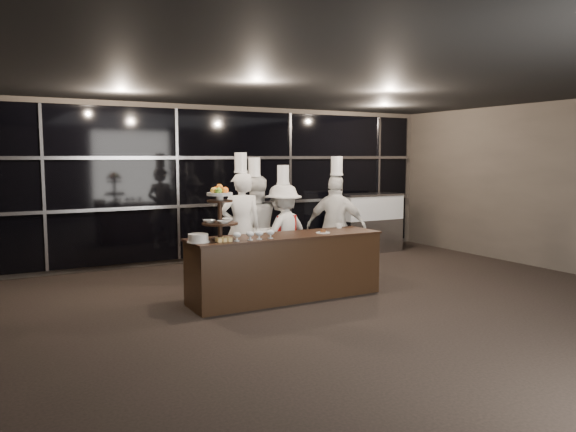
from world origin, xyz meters
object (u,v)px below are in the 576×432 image
chef_a (241,228)px  display_case (369,220)px  chef_d (336,226)px  layer_cake (198,238)px  buffet_counter (286,266)px  chef_c (283,232)px  chef_b (255,228)px  display_stand (220,209)px

chef_a → display_case: bearing=22.8°
chef_a → chef_d: size_ratio=1.03×
layer_cake → display_case: size_ratio=0.22×
buffet_counter → layer_cake: layer_cake is taller
chef_c → chef_d: bearing=-18.5°
buffet_counter → chef_b: 1.32m
chef_c → chef_d: chef_d is taller
chef_a → display_stand: bearing=-126.5°
display_stand → chef_a: (0.79, 1.07, -0.42)m
display_case → chef_d: size_ratio=0.68×
chef_c → buffet_counter: bearing=-116.5°
layer_cake → chef_a: bearing=45.0°
layer_cake → chef_b: chef_b is taller
display_case → chef_b: bearing=-157.9°
display_stand → chef_c: 1.87m
display_case → chef_a: (-3.67, -1.54, 0.23)m
chef_d → buffet_counter: bearing=-151.9°
chef_a → chef_c: size_ratio=1.10×
layer_cake → chef_c: bearing=29.8°
display_stand → display_case: size_ratio=0.54×
display_stand → chef_d: size_ratio=0.37×
display_stand → chef_a: chef_a is taller
buffet_counter → display_case: display_case is taller
chef_a → chef_b: chef_a is taller
chef_d → chef_a: bearing=167.2°
display_case → chef_b: (-3.34, -1.36, 0.18)m
chef_b → chef_c: bearing=-33.6°
buffet_counter → display_case: size_ratio=2.05×
display_stand → chef_a: bearing=53.5°
chef_a → chef_b: 0.37m
buffet_counter → display_stand: (-1.00, -0.00, 0.87)m
display_case → layer_cake: bearing=-150.9°
chef_b → chef_c: (0.39, -0.26, -0.06)m
layer_cake → chef_d: 2.77m
display_stand → display_case: (4.46, 2.61, -0.65)m
chef_d → chef_c: bearing=161.5°
display_stand → chef_b: (1.11, 1.25, -0.47)m
display_stand → display_case: bearing=30.3°
display_case → chef_a: 3.98m
chef_a → chef_d: chef_a is taller
layer_cake → display_case: 5.48m
chef_b → display_case: bearing=22.1°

